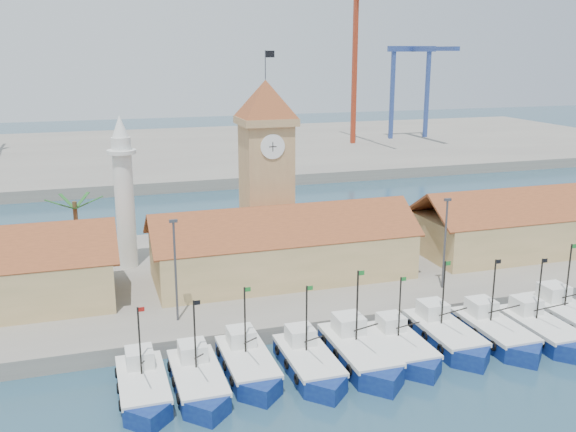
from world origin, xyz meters
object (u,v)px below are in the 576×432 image
object	(u,v)px
boat_5	(403,349)
clock_tower	(266,167)
minaret	(124,192)
boat_0	(143,389)

from	to	relation	value
boat_5	clock_tower	size ratio (longest dim) A/B	0.40
minaret	boat_0	bearing A→B (deg)	-91.94
boat_5	minaret	xyz separation A→B (m)	(-19.82, 25.45, 9.01)
clock_tower	minaret	xyz separation A→B (m)	(-15.00, 2.00, -2.23)
clock_tower	minaret	size ratio (longest dim) A/B	1.39
boat_0	clock_tower	size ratio (longest dim) A/B	0.41
boat_5	minaret	size ratio (longest dim) A/B	0.56
boat_0	boat_5	distance (m)	20.69
boat_5	minaret	distance (m)	33.49
clock_tower	minaret	world-z (taller)	clock_tower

